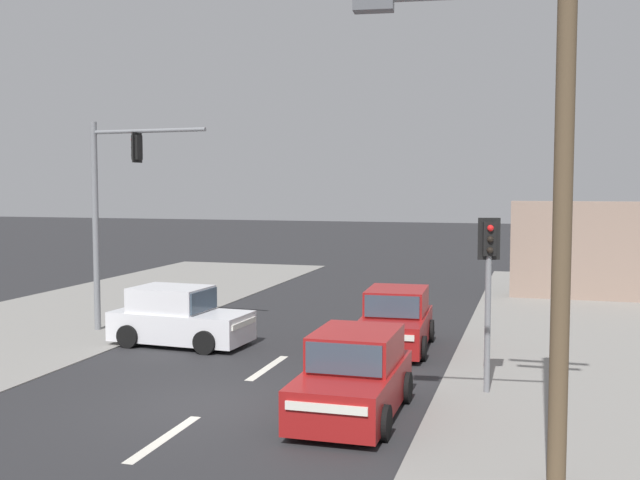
{
  "coord_description": "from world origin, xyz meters",
  "views": [
    {
      "loc": [
        5.86,
        -12.98,
        4.22
      ],
      "look_at": [
        0.97,
        4.0,
        2.91
      ],
      "focal_mm": 42.0,
      "sensor_mm": 36.0,
      "label": 1
    }
  ],
  "objects_px": {
    "pedestal_signal_right_kerb": "(488,275)",
    "hatchback_receding_far": "(179,318)",
    "utility_pole_foreground_right": "(554,121)",
    "traffic_signal_mast": "(111,198)",
    "hatchback_kerbside_parked": "(354,377)",
    "hatchback_oncoming_near": "(396,321)"
  },
  "relations": [
    {
      "from": "traffic_signal_mast",
      "to": "hatchback_kerbside_parked",
      "type": "xyz_separation_m",
      "value": [
        8.47,
        -5.69,
        -3.13
      ]
    },
    {
      "from": "traffic_signal_mast",
      "to": "pedestal_signal_right_kerb",
      "type": "height_order",
      "value": "traffic_signal_mast"
    },
    {
      "from": "utility_pole_foreground_right",
      "to": "hatchback_oncoming_near",
      "type": "distance_m",
      "value": 9.92
    },
    {
      "from": "utility_pole_foreground_right",
      "to": "hatchback_oncoming_near",
      "type": "xyz_separation_m",
      "value": [
        -3.62,
        8.14,
        -4.37
      ]
    },
    {
      "from": "utility_pole_foreground_right",
      "to": "hatchback_receding_far",
      "type": "distance_m",
      "value": 12.37
    },
    {
      "from": "pedestal_signal_right_kerb",
      "to": "hatchback_oncoming_near",
      "type": "relative_size",
      "value": 0.96
    },
    {
      "from": "pedestal_signal_right_kerb",
      "to": "hatchback_receding_far",
      "type": "distance_m",
      "value": 8.65
    },
    {
      "from": "traffic_signal_mast",
      "to": "hatchback_receding_far",
      "type": "xyz_separation_m",
      "value": [
        2.62,
        -1.08,
        -3.13
      ]
    },
    {
      "from": "pedestal_signal_right_kerb",
      "to": "hatchback_oncoming_near",
      "type": "distance_m",
      "value": 4.71
    },
    {
      "from": "hatchback_receding_far",
      "to": "hatchback_oncoming_near",
      "type": "relative_size",
      "value": 1.0
    },
    {
      "from": "traffic_signal_mast",
      "to": "hatchback_oncoming_near",
      "type": "bearing_deg",
      "value": 0.29
    },
    {
      "from": "utility_pole_foreground_right",
      "to": "pedestal_signal_right_kerb",
      "type": "relative_size",
      "value": 2.65
    },
    {
      "from": "hatchback_receding_far",
      "to": "pedestal_signal_right_kerb",
      "type": "bearing_deg",
      "value": -16.94
    },
    {
      "from": "utility_pole_foreground_right",
      "to": "traffic_signal_mast",
      "type": "xyz_separation_m",
      "value": [
        -11.82,
        8.1,
        -1.24
      ]
    },
    {
      "from": "pedestal_signal_right_kerb",
      "to": "hatchback_kerbside_parked",
      "type": "relative_size",
      "value": 0.98
    },
    {
      "from": "hatchback_receding_far",
      "to": "hatchback_kerbside_parked",
      "type": "xyz_separation_m",
      "value": [
        5.85,
        -4.61,
        0.0
      ]
    },
    {
      "from": "traffic_signal_mast",
      "to": "hatchback_kerbside_parked",
      "type": "relative_size",
      "value": 1.65
    },
    {
      "from": "pedestal_signal_right_kerb",
      "to": "hatchback_oncoming_near",
      "type": "height_order",
      "value": "pedestal_signal_right_kerb"
    },
    {
      "from": "hatchback_receding_far",
      "to": "hatchback_oncoming_near",
      "type": "xyz_separation_m",
      "value": [
        5.59,
        1.12,
        0.0
      ]
    },
    {
      "from": "hatchback_receding_far",
      "to": "hatchback_kerbside_parked",
      "type": "height_order",
      "value": "same"
    },
    {
      "from": "traffic_signal_mast",
      "to": "pedestal_signal_right_kerb",
      "type": "bearing_deg",
      "value": -18.31
    },
    {
      "from": "hatchback_receding_far",
      "to": "hatchback_kerbside_parked",
      "type": "distance_m",
      "value": 7.45
    }
  ]
}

